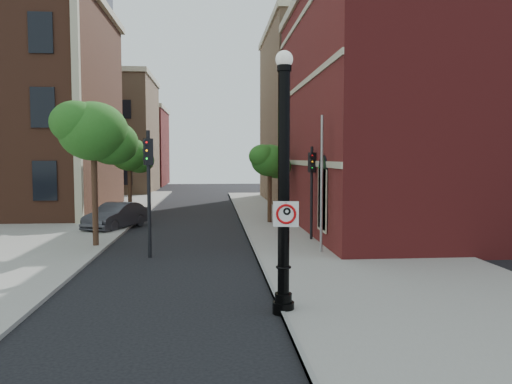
{
  "coord_description": "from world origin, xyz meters",
  "views": [
    {
      "loc": [
        0.4,
        -11.33,
        3.79
      ],
      "look_at": [
        1.56,
        2.0,
        2.86
      ],
      "focal_mm": 35.0,
      "sensor_mm": 36.0,
      "label": 1
    }
  ],
  "objects": [
    {
      "name": "street_tree_b",
      "position": [
        -4.52,
        19.08,
        3.91
      ],
      "size": [
        2.75,
        2.49,
        4.95
      ],
      "color": "#342115",
      "rests_on": "ground"
    },
    {
      "name": "curb_edge",
      "position": [
        2.05,
        10.0,
        0.07
      ],
      "size": [
        0.1,
        60.0,
        0.14
      ],
      "primitive_type": "cube",
      "color": "gray",
      "rests_on": "ground"
    },
    {
      "name": "bg_building_tan_a",
      "position": [
        -12.0,
        44.0,
        6.0
      ],
      "size": [
        12.0,
        12.0,
        12.0
      ],
      "primitive_type": "cube",
      "color": "#916E4F",
      "rests_on": "ground"
    },
    {
      "name": "traffic_signal_left",
      "position": [
        -1.99,
        7.57,
        3.23
      ],
      "size": [
        0.39,
        0.42,
        4.79
      ],
      "rotation": [
        0.0,
        0.0,
        0.42
      ],
      "color": "black",
      "rests_on": "ground"
    },
    {
      "name": "street_tree_c",
      "position": [
        3.63,
        16.63,
        3.55
      ],
      "size": [
        2.5,
        2.26,
        4.51
      ],
      "color": "#342115",
      "rests_on": "ground"
    },
    {
      "name": "bg_building_red",
      "position": [
        -12.0,
        58.0,
        5.0
      ],
      "size": [
        12.0,
        12.0,
        10.0
      ],
      "primitive_type": "cube",
      "color": "maroon",
      "rests_on": "ground"
    },
    {
      "name": "lamppost",
      "position": [
        2.09,
        0.44,
        2.91
      ],
      "size": [
        0.53,
        0.53,
        6.29
      ],
      "color": "black",
      "rests_on": "ground"
    },
    {
      "name": "sidewalk_left",
      "position": [
        -9.0,
        18.0,
        0.06
      ],
      "size": [
        10.0,
        50.0,
        0.12
      ],
      "primitive_type": "cube",
      "color": "gray",
      "rests_on": "ground"
    },
    {
      "name": "bg_building_tan_b",
      "position": [
        16.0,
        30.0,
        7.0
      ],
      "size": [
        22.0,
        14.0,
        14.0
      ],
      "primitive_type": "cube",
      "color": "#916E4F",
      "rests_on": "ground"
    },
    {
      "name": "ground",
      "position": [
        0.0,
        0.0,
        0.0
      ],
      "size": [
        120.0,
        120.0,
        0.0
      ],
      "primitive_type": "plane",
      "color": "black",
      "rests_on": "ground"
    },
    {
      "name": "sidewalk_right",
      "position": [
        6.0,
        10.0,
        0.06
      ],
      "size": [
        8.0,
        60.0,
        0.12
      ],
      "primitive_type": "cube",
      "color": "gray",
      "rests_on": "ground"
    },
    {
      "name": "street_tree_a",
      "position": [
        -4.44,
        9.84,
        4.79
      ],
      "size": [
        3.37,
        3.04,
        6.07
      ],
      "color": "#342115",
      "rests_on": "ground"
    },
    {
      "name": "parked_car",
      "position": [
        -4.68,
        15.29,
        0.7
      ],
      "size": [
        2.98,
        4.48,
        1.4
      ],
      "primitive_type": "imported",
      "rotation": [
        0.0,
        0.0,
        -0.39
      ],
      "color": "#313137",
      "rests_on": "ground"
    },
    {
      "name": "brick_wall_building",
      "position": [
        16.0,
        14.0,
        6.26
      ],
      "size": [
        22.3,
        16.3,
        12.5
      ],
      "color": "maroon",
      "rests_on": "ground"
    },
    {
      "name": "no_parking_sign",
      "position": [
        2.13,
        0.28,
        2.45
      ],
      "size": [
        0.6,
        0.15,
        0.61
      ],
      "rotation": [
        0.0,
        0.0,
        -0.19
      ],
      "color": "white",
      "rests_on": "ground"
    },
    {
      "name": "traffic_signal_right",
      "position": [
        4.8,
        10.54,
        2.88
      ],
      "size": [
        0.33,
        0.37,
        4.27
      ],
      "rotation": [
        0.0,
        0.0,
        0.32
      ],
      "color": "black",
      "rests_on": "ground"
    },
    {
      "name": "utility_pole",
      "position": [
        4.6,
        7.61,
        2.7
      ],
      "size": [
        0.11,
        0.11,
        5.4
      ],
      "primitive_type": "cylinder",
      "color": "#999999",
      "rests_on": "ground"
    }
  ]
}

